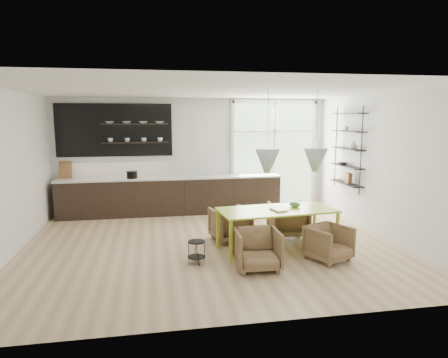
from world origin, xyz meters
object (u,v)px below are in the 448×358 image
armchair_back_left (230,224)px  armchair_back_right (288,219)px  wire_stool (197,249)px  armchair_front_right (329,243)px  armchair_front_left (257,249)px  dining_table (277,212)px

armchair_back_left → armchair_back_right: size_ratio=0.94×
armchair_back_right → wire_stool: bearing=35.1°
armchair_front_right → armchair_front_left: bearing=161.9°
armchair_back_right → wire_stool: 2.36m
armchair_back_left → armchair_back_right: armchair_back_right is taller
armchair_back_left → wire_stool: (-0.80, -1.17, -0.08)m
dining_table → armchair_front_right: (0.71, -0.67, -0.41)m
armchair_back_left → armchair_front_left: 1.59m
armchair_front_left → armchair_front_right: 1.31m
wire_stool → dining_table: bearing=15.2°
armchair_front_right → armchair_back_right: bearing=72.7°
dining_table → wire_stool: bearing=-170.3°
dining_table → armchair_back_right: (0.50, 0.79, -0.37)m
armchair_back_right → armchair_front_right: bearing=102.4°
dining_table → armchair_front_left: dining_table is taller
armchair_front_right → dining_table: bearing=111.4°
dining_table → armchair_back_left: dining_table is taller
wire_stool → armchair_back_left: bearing=55.4°
armchair_front_right → wire_stool: armchair_front_right is taller
armchair_back_right → armchair_front_right: size_ratio=1.16×
dining_table → armchair_front_left: bearing=-130.5°
dining_table → armchair_front_left: (-0.58, -0.84, -0.39)m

